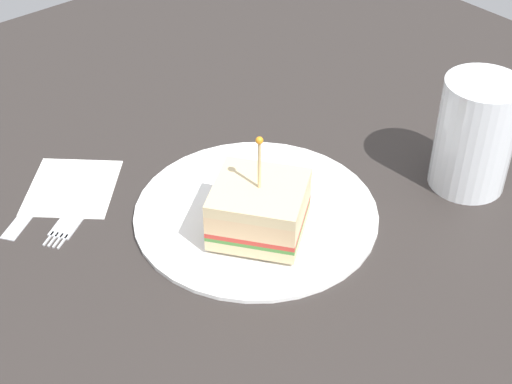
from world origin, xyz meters
TOP-DOWN VIEW (x-y plane):
  - ground_plane at (0.00, 0.00)cm, footprint 112.47×112.47cm
  - plate at (0.00, 0.00)cm, footprint 24.10×24.10cm
  - sandwich_half_center at (2.63, -1.87)cm, footprint 11.45×11.36cm
  - drink_glass at (10.16, 20.03)cm, footprint 7.78×7.78cm
  - napkin at (-15.66, -11.63)cm, footprint 13.05×13.02cm
  - fork at (-11.57, -13.64)cm, footprint 8.02×11.57cm
  - knife at (-15.64, -15.86)cm, footprint 7.89×11.02cm

SIDE VIEW (x-z plane):
  - ground_plane at x=0.00cm, z-range -2.00..0.00cm
  - napkin at x=-15.66cm, z-range 0.00..0.15cm
  - knife at x=-15.64cm, z-range 0.00..0.35cm
  - fork at x=-11.57cm, z-range 0.00..0.35cm
  - plate at x=0.00cm, z-range 0.00..0.87cm
  - sandwich_half_center at x=2.63cm, z-range -1.86..8.73cm
  - drink_glass at x=10.16cm, z-range -0.74..11.16cm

